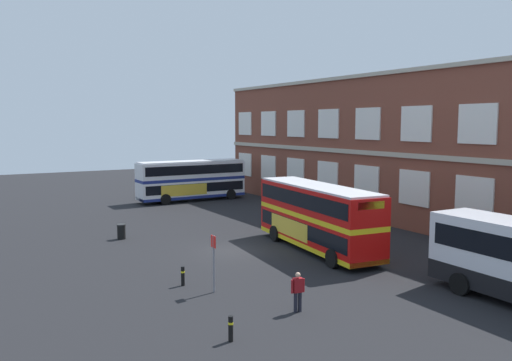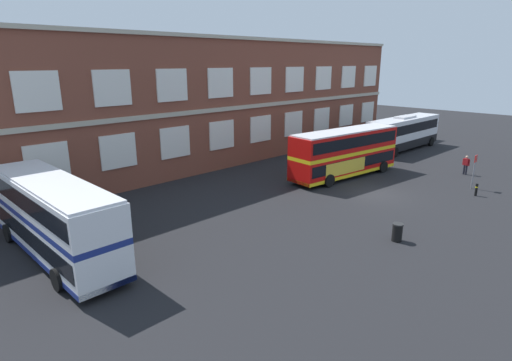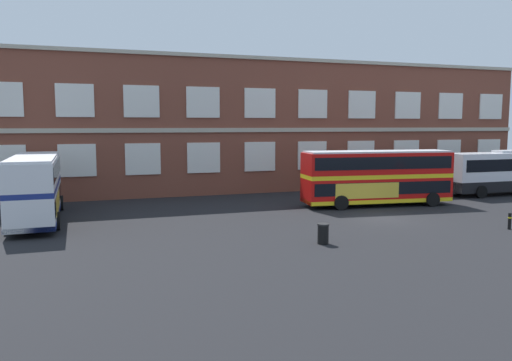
# 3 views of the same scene
# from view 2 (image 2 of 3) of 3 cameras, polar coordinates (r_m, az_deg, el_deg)

# --- Properties ---
(ground_plane) EXTENTS (120.00, 120.00, 0.00)m
(ground_plane) POSITION_cam_2_polar(r_m,az_deg,el_deg) (33.26, 13.40, -1.14)
(ground_plane) COLOR black
(brick_terminal_building) EXTENTS (50.08, 8.19, 11.81)m
(brick_terminal_building) POSITION_cam_2_polar(r_m,az_deg,el_deg) (42.01, -5.79, 10.79)
(brick_terminal_building) COLOR brown
(brick_terminal_building) RESTS_ON ground
(double_decker_near) EXTENTS (2.93, 11.02, 4.07)m
(double_decker_near) POSITION_cam_2_polar(r_m,az_deg,el_deg) (22.98, -26.10, -4.60)
(double_decker_near) COLOR silver
(double_decker_near) RESTS_ON ground
(double_decker_middle) EXTENTS (11.21, 3.78, 4.07)m
(double_decker_middle) POSITION_cam_2_polar(r_m,az_deg,el_deg) (36.10, 12.21, 3.82)
(double_decker_middle) COLOR red
(double_decker_middle) RESTS_ON ground
(touring_coach) EXTENTS (12.04, 3.01, 3.80)m
(touring_coach) POSITION_cam_2_polar(r_m,az_deg,el_deg) (49.30, 19.74, 6.21)
(touring_coach) COLOR silver
(touring_coach) RESTS_ON ground
(waiting_passenger) EXTENTS (0.29, 0.64, 1.70)m
(waiting_passenger) POSITION_cam_2_polar(r_m,az_deg,el_deg) (40.68, 27.06, 2.02)
(waiting_passenger) COLOR black
(waiting_passenger) RESTS_ON ground
(bus_stand_flag) EXTENTS (0.44, 0.10, 2.70)m
(bus_stand_flag) POSITION_cam_2_polar(r_m,az_deg,el_deg) (36.20, 27.97, 1.47)
(bus_stand_flag) COLOR slate
(bus_stand_flag) RESTS_ON ground
(station_litter_bin) EXTENTS (0.60, 0.60, 1.03)m
(station_litter_bin) POSITION_cam_2_polar(r_m,az_deg,el_deg) (24.35, 18.97, -6.78)
(station_litter_bin) COLOR black
(station_litter_bin) RESTS_ON ground
(safety_bollard_west) EXTENTS (0.19, 0.19, 0.95)m
(safety_bollard_west) POSITION_cam_2_polar(r_m,az_deg,el_deg) (34.67, 28.20, -1.11)
(safety_bollard_west) COLOR black
(safety_bollard_west) RESTS_ON ground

